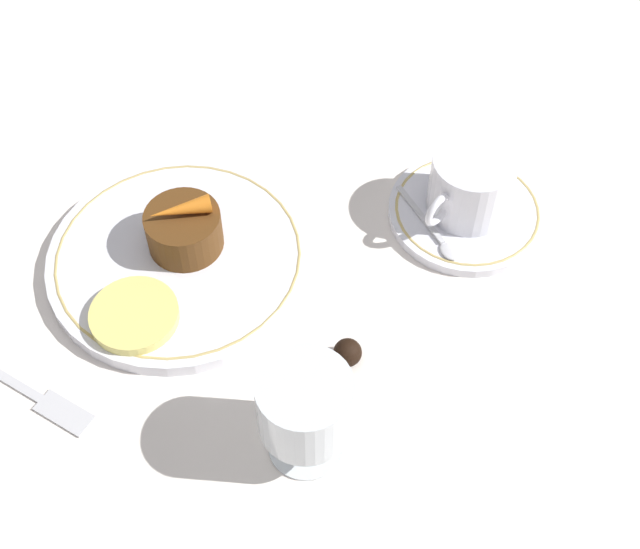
% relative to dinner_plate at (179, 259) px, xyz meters
% --- Properties ---
extents(ground_plane, '(3.00, 3.00, 0.00)m').
position_rel_dinner_plate_xyz_m(ground_plane, '(0.01, 0.04, -0.01)').
color(ground_plane, white).
extents(dinner_plate, '(0.24, 0.24, 0.01)m').
position_rel_dinner_plate_xyz_m(dinner_plate, '(0.00, 0.00, 0.00)').
color(dinner_plate, white).
rests_on(dinner_plate, ground_plane).
extents(saucer, '(0.15, 0.15, 0.01)m').
position_rel_dinner_plate_xyz_m(saucer, '(-0.23, 0.15, -0.00)').
color(saucer, white).
rests_on(saucer, ground_plane).
extents(coffee_cup, '(0.11, 0.08, 0.06)m').
position_rel_dinner_plate_xyz_m(coffee_cup, '(-0.24, 0.15, 0.04)').
color(coffee_cup, white).
rests_on(coffee_cup, saucer).
extents(spoon, '(0.04, 0.10, 0.00)m').
position_rel_dinner_plate_xyz_m(spoon, '(-0.19, 0.15, 0.00)').
color(spoon, silver).
rests_on(spoon, saucer).
extents(wine_glass, '(0.07, 0.07, 0.10)m').
position_rel_dinner_plate_xyz_m(wine_glass, '(0.05, 0.22, 0.05)').
color(wine_glass, silver).
rests_on(wine_glass, ground_plane).
extents(fork, '(0.06, 0.19, 0.01)m').
position_rel_dinner_plate_xyz_m(fork, '(0.18, 0.00, -0.01)').
color(fork, silver).
rests_on(fork, ground_plane).
extents(dessert_cake, '(0.07, 0.07, 0.04)m').
position_rel_dinner_plate_xyz_m(dessert_cake, '(-0.01, -0.00, 0.03)').
color(dessert_cake, '#563314').
rests_on(dessert_cake, dinner_plate).
extents(carrot_garnish, '(0.06, 0.04, 0.02)m').
position_rel_dinner_plate_xyz_m(carrot_garnish, '(-0.01, -0.00, 0.05)').
color(carrot_garnish, orange).
rests_on(carrot_garnish, dessert_cake).
extents(pineapple_slice, '(0.08, 0.08, 0.01)m').
position_rel_dinner_plate_xyz_m(pineapple_slice, '(0.07, 0.03, 0.01)').
color(pineapple_slice, '#EFE075').
rests_on(pineapple_slice, dinner_plate).
extents(chocolate_truffle, '(0.02, 0.02, 0.02)m').
position_rel_dinner_plate_xyz_m(chocolate_truffle, '(-0.03, 0.18, 0.00)').
color(chocolate_truffle, black).
rests_on(chocolate_truffle, ground_plane).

